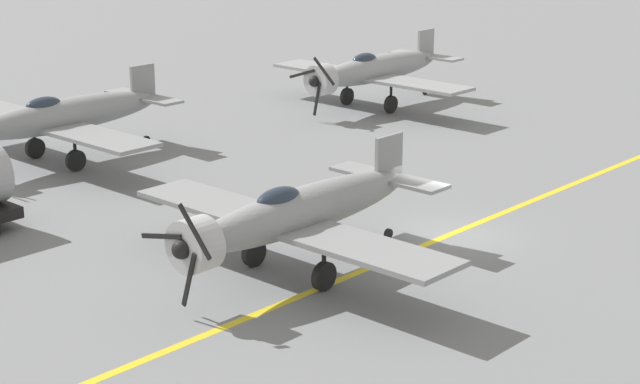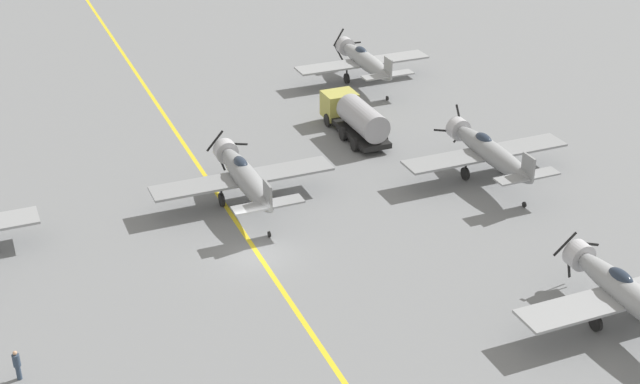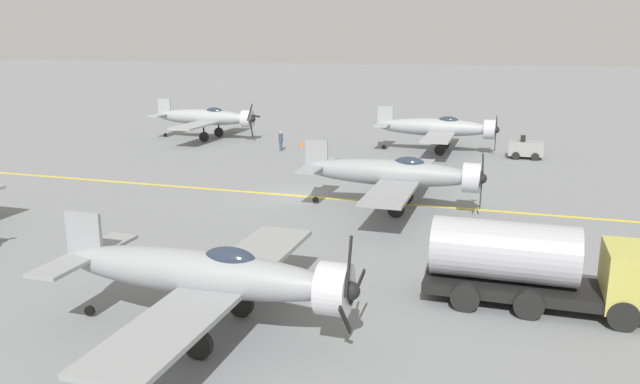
{
  "view_description": "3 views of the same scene",
  "coord_description": "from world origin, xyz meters",
  "px_view_note": "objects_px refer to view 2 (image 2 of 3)",
  "views": [
    {
      "loc": [
        -20.23,
        28.3,
        12.11
      ],
      "look_at": [
        3.28,
        2.67,
        1.55
      ],
      "focal_mm": 60.0,
      "sensor_mm": 36.0,
      "label": 1
    },
    {
      "loc": [
        -13.79,
        -42.99,
        27.51
      ],
      "look_at": [
        4.17,
        0.24,
        3.05
      ],
      "focal_mm": 50.0,
      "sensor_mm": 36.0,
      "label": 2
    },
    {
      "loc": [
        34.09,
        11.89,
        9.12
      ],
      "look_at": [
        4.94,
        2.78,
        1.61
      ],
      "focal_mm": 35.0,
      "sensor_mm": 36.0,
      "label": 3
    }
  ],
  "objects_px": {
    "airplane_mid_right": "(489,151)",
    "fuel_tanker": "(355,117)",
    "airplane_mid_center": "(245,176)",
    "ground_crew_walking": "(17,364)",
    "airplane_near_right": "(629,295)",
    "airplane_far_right": "(364,60)"
  },
  "relations": [
    {
      "from": "airplane_mid_right",
      "to": "fuel_tanker",
      "type": "xyz_separation_m",
      "value": [
        -5.37,
        10.04,
        -0.5
      ]
    },
    {
      "from": "airplane_mid_center",
      "to": "ground_crew_walking",
      "type": "xyz_separation_m",
      "value": [
        -15.47,
        -12.57,
        -1.12
      ]
    },
    {
      "from": "airplane_near_right",
      "to": "airplane_far_right",
      "type": "bearing_deg",
      "value": 101.5
    },
    {
      "from": "airplane_mid_right",
      "to": "airplane_near_right",
      "type": "relative_size",
      "value": 1.0
    },
    {
      "from": "airplane_mid_right",
      "to": "airplane_near_right",
      "type": "distance_m",
      "value": 17.71
    },
    {
      "from": "airplane_near_right",
      "to": "airplane_far_right",
      "type": "relative_size",
      "value": 1.0
    },
    {
      "from": "airplane_mid_center",
      "to": "fuel_tanker",
      "type": "xyz_separation_m",
      "value": [
        11.13,
        7.3,
        -0.5
      ]
    },
    {
      "from": "airplane_far_right",
      "to": "fuel_tanker",
      "type": "xyz_separation_m",
      "value": [
        -5.48,
        -10.06,
        -0.5
      ]
    },
    {
      "from": "airplane_mid_center",
      "to": "airplane_near_right",
      "type": "bearing_deg",
      "value": -66.3
    },
    {
      "from": "fuel_tanker",
      "to": "airplane_mid_right",
      "type": "bearing_deg",
      "value": -61.87
    },
    {
      "from": "airplane_near_right",
      "to": "ground_crew_walking",
      "type": "bearing_deg",
      "value": -178.9
    },
    {
      "from": "airplane_near_right",
      "to": "ground_crew_walking",
      "type": "relative_size",
      "value": 7.34
    },
    {
      "from": "airplane_mid_right",
      "to": "ground_crew_walking",
      "type": "relative_size",
      "value": 7.34
    },
    {
      "from": "airplane_far_right",
      "to": "airplane_near_right",
      "type": "bearing_deg",
      "value": -96.52
    },
    {
      "from": "airplane_mid_center",
      "to": "ground_crew_walking",
      "type": "height_order",
      "value": "airplane_mid_center"
    },
    {
      "from": "airplane_mid_right",
      "to": "fuel_tanker",
      "type": "bearing_deg",
      "value": 125.41
    },
    {
      "from": "fuel_tanker",
      "to": "ground_crew_walking",
      "type": "height_order",
      "value": "fuel_tanker"
    },
    {
      "from": "airplane_near_right",
      "to": "airplane_mid_center",
      "type": "xyz_separation_m",
      "value": [
        -13.78,
        20.25,
        0.0
      ]
    },
    {
      "from": "airplane_mid_right",
      "to": "ground_crew_walking",
      "type": "xyz_separation_m",
      "value": [
        -31.97,
        -9.82,
        -1.12
      ]
    },
    {
      "from": "airplane_mid_right",
      "to": "airplane_mid_center",
      "type": "relative_size",
      "value": 1.0
    },
    {
      "from": "airplane_near_right",
      "to": "fuel_tanker",
      "type": "xyz_separation_m",
      "value": [
        -2.65,
        27.55,
        -0.5
      ]
    },
    {
      "from": "airplane_mid_center",
      "to": "airplane_mid_right",
      "type": "bearing_deg",
      "value": -19.99
    }
  ]
}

